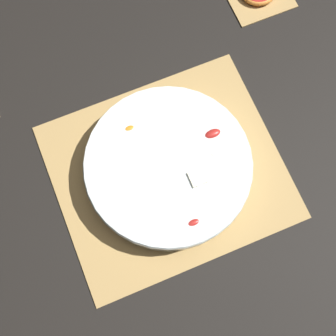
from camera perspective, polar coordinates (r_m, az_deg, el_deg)
name	(u,v)px	position (r m, az deg, el deg)	size (l,w,h in m)	color
ground_plane	(168,172)	(0.88, 0.00, -0.48)	(6.00, 6.00, 0.00)	black
bamboo_mat_center	(168,171)	(0.88, 0.00, -0.42)	(0.42, 0.36, 0.01)	#A8844C
fruit_salad_bowl	(168,166)	(0.85, 0.00, 0.19)	(0.30, 0.30, 0.05)	silver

